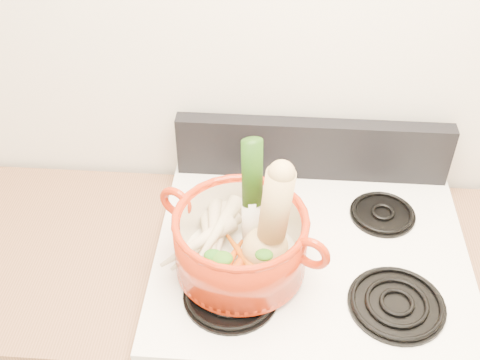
# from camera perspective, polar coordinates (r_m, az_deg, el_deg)

# --- Properties ---
(wall_back) EXTENTS (3.50, 0.02, 2.60)m
(wall_back) POSITION_cam_1_polar(r_m,az_deg,el_deg) (1.59, 7.59, 11.47)
(wall_back) COLOR white
(wall_back) RESTS_ON floor
(stove_body) EXTENTS (0.76, 0.65, 0.92)m
(stove_body) POSITION_cam_1_polar(r_m,az_deg,el_deg) (1.92, 5.64, -16.64)
(stove_body) COLOR white
(stove_body) RESTS_ON floor
(cooktop) EXTENTS (0.78, 0.67, 0.03)m
(cooktop) POSITION_cam_1_polar(r_m,az_deg,el_deg) (1.54, 6.77, -6.98)
(cooktop) COLOR white
(cooktop) RESTS_ON stove_body
(control_backsplash) EXTENTS (0.76, 0.05, 0.18)m
(control_backsplash) POSITION_cam_1_polar(r_m,az_deg,el_deg) (1.69, 6.88, 2.94)
(control_backsplash) COLOR black
(control_backsplash) RESTS_ON cooktop
(burner_front_left) EXTENTS (0.22, 0.22, 0.02)m
(burner_front_left) POSITION_cam_1_polar(r_m,az_deg,el_deg) (1.42, -0.86, -10.71)
(burner_front_left) COLOR black
(burner_front_left) RESTS_ON cooktop
(burner_front_right) EXTENTS (0.22, 0.22, 0.02)m
(burner_front_right) POSITION_cam_1_polar(r_m,az_deg,el_deg) (1.45, 14.63, -11.24)
(burner_front_right) COLOR black
(burner_front_right) RESTS_ON cooktop
(burner_back_left) EXTENTS (0.17, 0.17, 0.02)m
(burner_back_left) POSITION_cam_1_polar(r_m,az_deg,el_deg) (1.62, 0.04, -2.45)
(burner_back_left) COLOR black
(burner_back_left) RESTS_ON cooktop
(burner_back_right) EXTENTS (0.17, 0.17, 0.02)m
(burner_back_right) POSITION_cam_1_polar(r_m,az_deg,el_deg) (1.65, 13.37, -3.05)
(burner_back_right) COLOR black
(burner_back_right) RESTS_ON cooktop
(dutch_oven) EXTENTS (0.41, 0.41, 0.15)m
(dutch_oven) POSITION_cam_1_polar(r_m,az_deg,el_deg) (1.41, 0.06, -5.93)
(dutch_oven) COLOR #A7240A
(dutch_oven) RESTS_ON burner_front_left
(pot_handle_left) EXTENTS (0.09, 0.05, 0.09)m
(pot_handle_left) POSITION_cam_1_polar(r_m,az_deg,el_deg) (1.44, -6.12, -2.09)
(pot_handle_left) COLOR #A7240A
(pot_handle_left) RESTS_ON dutch_oven
(pot_handle_right) EXTENTS (0.09, 0.05, 0.09)m
(pot_handle_right) POSITION_cam_1_polar(r_m,az_deg,el_deg) (1.32, 6.83, -6.92)
(pot_handle_right) COLOR #A7240A
(pot_handle_right) RESTS_ON dutch_oven
(squash) EXTENTS (0.17, 0.15, 0.28)m
(squash) POSITION_cam_1_polar(r_m,az_deg,el_deg) (1.33, 2.51, -3.81)
(squash) COLOR tan
(squash) RESTS_ON dutch_oven
(leek) EXTENTS (0.07, 0.08, 0.32)m
(leek) POSITION_cam_1_polar(r_m,az_deg,el_deg) (1.36, 1.12, -1.46)
(leek) COLOR silver
(leek) RESTS_ON dutch_oven
(ginger) EXTENTS (0.09, 0.08, 0.04)m
(ginger) POSITION_cam_1_polar(r_m,az_deg,el_deg) (1.49, 1.77, -4.00)
(ginger) COLOR tan
(ginger) RESTS_ON dutch_oven
(parsnip_0) EXTENTS (0.08, 0.20, 0.05)m
(parsnip_0) POSITION_cam_1_polar(r_m,az_deg,el_deg) (1.44, -2.91, -5.96)
(parsnip_0) COLOR beige
(parsnip_0) RESTS_ON dutch_oven
(parsnip_1) EXTENTS (0.17, 0.19, 0.06)m
(parsnip_1) POSITION_cam_1_polar(r_m,az_deg,el_deg) (1.43, -3.38, -5.75)
(parsnip_1) COLOR beige
(parsnip_1) RESTS_ON dutch_oven
(parsnip_2) EXTENTS (0.05, 0.18, 0.06)m
(parsnip_2) POSITION_cam_1_polar(r_m,az_deg,el_deg) (1.45, -1.92, -5.13)
(parsnip_2) COLOR beige
(parsnip_2) RESTS_ON dutch_oven
(parsnip_3) EXTENTS (0.19, 0.16, 0.06)m
(parsnip_3) POSITION_cam_1_polar(r_m,az_deg,el_deg) (1.42, -4.05, -5.87)
(parsnip_3) COLOR beige
(parsnip_3) RESTS_ON dutch_oven
(parsnip_4) EXTENTS (0.05, 0.20, 0.06)m
(parsnip_4) POSITION_cam_1_polar(r_m,az_deg,el_deg) (1.44, -2.50, -4.84)
(parsnip_4) COLOR beige
(parsnip_4) RESTS_ON dutch_oven
(parsnip_5) EXTENTS (0.12, 0.22, 0.06)m
(parsnip_5) POSITION_cam_1_polar(r_m,az_deg,el_deg) (1.42, -2.25, -4.95)
(parsnip_5) COLOR beige
(parsnip_5) RESTS_ON dutch_oven
(carrot_0) EXTENTS (0.11, 0.18, 0.05)m
(carrot_0) POSITION_cam_1_polar(r_m,az_deg,el_deg) (1.40, 0.18, -7.75)
(carrot_0) COLOR #BD4909
(carrot_0) RESTS_ON dutch_oven
(carrot_1) EXTENTS (0.08, 0.15, 0.04)m
(carrot_1) POSITION_cam_1_polar(r_m,az_deg,el_deg) (1.39, -1.06, -7.88)
(carrot_1) COLOR #D5630A
(carrot_1) RESTS_ON dutch_oven
(carrot_2) EXTENTS (0.12, 0.15, 0.04)m
(carrot_2) POSITION_cam_1_polar(r_m,az_deg,el_deg) (1.39, 0.43, -7.55)
(carrot_2) COLOR #C45209
(carrot_2) RESTS_ON dutch_oven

